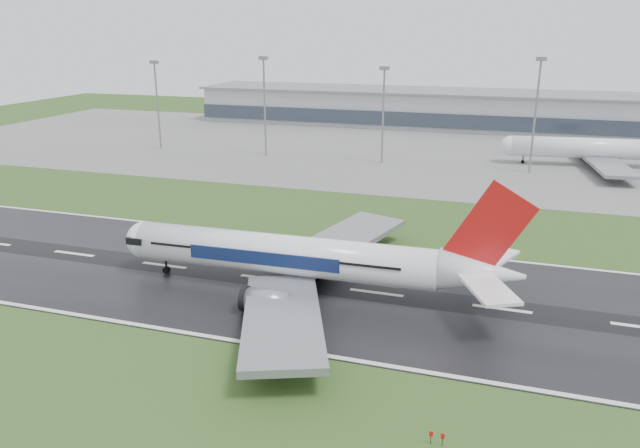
% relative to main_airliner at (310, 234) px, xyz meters
% --- Properties ---
extents(ground, '(520.00, 520.00, 0.00)m').
position_rel_main_airliner_xyz_m(ground, '(10.82, 2.41, -10.07)').
color(ground, '#29481A').
rests_on(ground, ground).
extents(runway, '(400.00, 45.00, 0.10)m').
position_rel_main_airliner_xyz_m(runway, '(10.82, 2.41, -10.02)').
color(runway, black).
rests_on(runway, ground).
extents(apron, '(400.00, 130.00, 0.08)m').
position_rel_main_airliner_xyz_m(apron, '(10.82, 127.41, -10.03)').
color(apron, slate).
rests_on(apron, ground).
extents(terminal, '(240.00, 36.00, 15.00)m').
position_rel_main_airliner_xyz_m(terminal, '(10.82, 187.41, -2.57)').
color(terminal, '#989BA3').
rests_on(terminal, ground).
extents(main_airliner, '(69.21, 66.08, 19.94)m').
position_rel_main_airliner_xyz_m(main_airliner, '(0.00, 0.00, 0.00)').
color(main_airliner, white).
rests_on(main_airliner, runway).
extents(parked_airliner, '(69.05, 65.34, 18.23)m').
position_rel_main_airliner_xyz_m(parked_airliner, '(55.89, 118.35, -0.87)').
color(parked_airliner, silver).
rests_on(parked_airliner, apron).
extents(floodmast_0, '(0.64, 0.64, 29.99)m').
position_rel_main_airliner_xyz_m(floodmast_0, '(-91.83, 102.41, 4.93)').
color(floodmast_0, gray).
rests_on(floodmast_0, ground).
extents(floodmast_1, '(0.64, 0.64, 31.94)m').
position_rel_main_airliner_xyz_m(floodmast_1, '(-50.42, 102.41, 5.90)').
color(floodmast_1, gray).
rests_on(floodmast_1, ground).
extents(floodmast_2, '(0.64, 0.64, 29.44)m').
position_rel_main_airliner_xyz_m(floodmast_2, '(-9.76, 102.41, 4.65)').
color(floodmast_2, gray).
rests_on(floodmast_2, ground).
extents(floodmast_3, '(0.64, 0.64, 32.84)m').
position_rel_main_airliner_xyz_m(floodmast_3, '(35.90, 102.41, 6.35)').
color(floodmast_3, gray).
rests_on(floodmast_3, ground).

